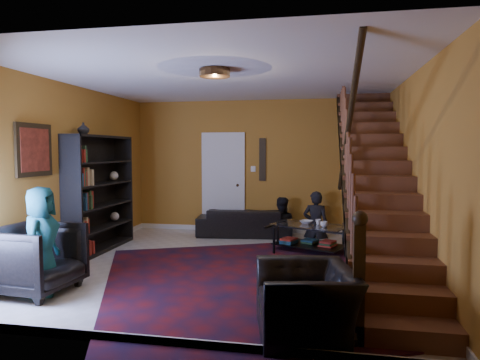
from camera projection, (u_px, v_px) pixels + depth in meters
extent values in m
plane|color=beige|center=(228.00, 266.00, 6.47)|extent=(5.50, 5.50, 0.00)
plane|color=#A67025|center=(256.00, 167.00, 9.07)|extent=(5.20, 0.00, 5.20)
plane|color=#A67025|center=(160.00, 191.00, 3.68)|extent=(5.20, 0.00, 5.20)
plane|color=#A67025|center=(70.00, 172.00, 6.86)|extent=(0.00, 5.50, 5.50)
plane|color=#A67025|center=(412.00, 175.00, 5.89)|extent=(0.00, 5.50, 5.50)
plane|color=white|center=(228.00, 78.00, 6.28)|extent=(5.50, 5.50, 0.00)
cube|color=silver|center=(255.00, 229.00, 9.16)|extent=(5.20, 0.02, 0.10)
cube|color=silver|center=(73.00, 255.00, 6.95)|extent=(0.02, 5.50, 0.10)
cube|color=#A67025|center=(376.00, 181.00, 5.99)|extent=(0.95, 4.92, 2.83)
cube|color=black|center=(343.00, 175.00, 6.07)|extent=(0.04, 5.02, 3.02)
cylinder|color=black|center=(346.00, 143.00, 6.03)|extent=(0.07, 4.20, 2.44)
cube|color=black|center=(359.00, 286.00, 3.77)|extent=(0.10, 0.10, 1.10)
cube|color=black|center=(101.00, 193.00, 7.44)|extent=(0.35, 1.80, 2.00)
cube|color=black|center=(101.00, 227.00, 7.48)|extent=(0.35, 1.72, 0.03)
cube|color=black|center=(100.00, 184.00, 7.43)|extent=(0.35, 1.72, 0.03)
cube|color=silver|center=(223.00, 184.00, 9.20)|extent=(0.82, 0.05, 2.05)
cube|color=maroon|center=(34.00, 150.00, 5.94)|extent=(0.04, 0.74, 0.74)
cube|color=black|center=(263.00, 160.00, 9.01)|extent=(0.14, 0.03, 0.90)
cylinder|color=#3F2814|center=(215.00, 73.00, 5.50)|extent=(0.40, 0.40, 0.10)
cube|color=#4C0D10|center=(258.00, 282.00, 5.62)|extent=(5.31, 5.60, 0.02)
imported|color=black|center=(245.00, 222.00, 8.74)|extent=(1.99, 0.96, 0.56)
imported|color=black|center=(36.00, 259.00, 5.22)|extent=(1.00, 0.97, 0.84)
imported|color=black|center=(306.00, 302.00, 4.02)|extent=(1.06, 1.16, 0.65)
imported|color=black|center=(316.00, 226.00, 8.52)|extent=(0.54, 0.39, 1.39)
imported|color=black|center=(281.00, 228.00, 8.66)|extent=(0.65, 0.53, 1.25)
imported|color=#185A5B|center=(41.00, 241.00, 5.15)|extent=(0.55, 0.72, 1.31)
cube|color=black|center=(274.00, 241.00, 7.14)|extent=(0.04, 0.04, 0.46)
cube|color=black|center=(345.00, 244.00, 6.92)|extent=(0.04, 0.04, 0.46)
cube|color=black|center=(278.00, 234.00, 7.78)|extent=(0.04, 0.04, 0.46)
cube|color=black|center=(343.00, 236.00, 7.56)|extent=(0.04, 0.04, 0.46)
cube|color=black|center=(310.00, 245.00, 7.36)|extent=(1.33, 1.08, 0.02)
cube|color=silver|center=(310.00, 225.00, 7.34)|extent=(1.41, 1.16, 0.02)
imported|color=#999999|center=(324.00, 224.00, 7.12)|extent=(0.16, 0.16, 0.10)
imported|color=#999999|center=(318.00, 222.00, 7.36)|extent=(0.10, 0.10, 0.09)
imported|color=#999999|center=(306.00, 222.00, 7.47)|extent=(0.28, 0.28, 0.05)
imported|color=#999999|center=(83.00, 128.00, 6.87)|extent=(0.18, 0.18, 0.19)
cylinder|color=red|center=(75.00, 274.00, 5.69)|extent=(0.15, 0.15, 0.15)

